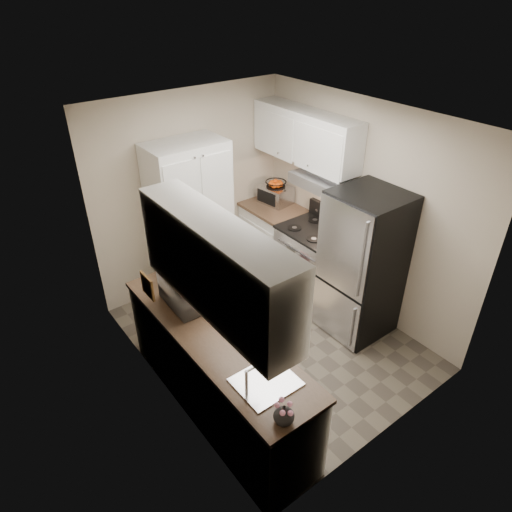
{
  "coord_description": "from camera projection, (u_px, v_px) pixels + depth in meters",
  "views": [
    {
      "loc": [
        -2.52,
        -3.04,
        3.58
      ],
      "look_at": [
        -0.1,
        0.15,
        1.08
      ],
      "focal_mm": 32.0,
      "sensor_mm": 36.0,
      "label": 1
    }
  ],
  "objects": [
    {
      "name": "ground",
      "position": [
        271.0,
        338.0,
        5.24
      ],
      "size": [
        3.2,
        3.2,
        0.0
      ],
      "primitive_type": "plane",
      "color": "#665B4C",
      "rests_on": "ground"
    },
    {
      "name": "room_shell",
      "position": [
        273.0,
        212.0,
        4.36
      ],
      "size": [
        2.64,
        3.24,
        2.52
      ],
      "color": "beige",
      "rests_on": "ground"
    },
    {
      "name": "pantry_cabinet",
      "position": [
        191.0,
        223.0,
        5.5
      ],
      "size": [
        0.9,
        0.55,
        2.0
      ],
      "primitive_type": "cube",
      "color": "white",
      "rests_on": "ground"
    },
    {
      "name": "base_cabinet_left",
      "position": [
        217.0,
        372.0,
        4.21
      ],
      "size": [
        0.6,
        2.3,
        0.88
      ],
      "primitive_type": "cube",
      "color": "white",
      "rests_on": "ground"
    },
    {
      "name": "countertop_left",
      "position": [
        215.0,
        334.0,
        3.97
      ],
      "size": [
        0.63,
        2.33,
        0.04
      ],
      "primitive_type": "cube",
      "color": "brown",
      "rests_on": "base_cabinet_left"
    },
    {
      "name": "base_cabinet_right",
      "position": [
        273.0,
        238.0,
        6.32
      ],
      "size": [
        0.6,
        0.8,
        0.88
      ],
      "primitive_type": "cube",
      "color": "white",
      "rests_on": "ground"
    },
    {
      "name": "countertop_right",
      "position": [
        274.0,
        208.0,
        6.08
      ],
      "size": [
        0.63,
        0.83,
        0.04
      ],
      "primitive_type": "cube",
      "color": "brown",
      "rests_on": "base_cabinet_right"
    },
    {
      "name": "electric_range",
      "position": [
        312.0,
        261.0,
        5.75
      ],
      "size": [
        0.71,
        0.78,
        1.13
      ],
      "color": "#B7B7BC",
      "rests_on": "ground"
    },
    {
      "name": "refrigerator",
      "position": [
        362.0,
        265.0,
        5.0
      ],
      "size": [
        0.7,
        0.72,
        1.7
      ],
      "primitive_type": "cube",
      "color": "#B7B7BC",
      "rests_on": "ground"
    },
    {
      "name": "microwave",
      "position": [
        187.0,
        291.0,
        4.23
      ],
      "size": [
        0.36,
        0.52,
        0.28
      ],
      "primitive_type": "imported",
      "rotation": [
        0.0,
        0.0,
        1.54
      ],
      "color": "#B6B7BB",
      "rests_on": "countertop_left"
    },
    {
      "name": "wine_bottle",
      "position": [
        164.0,
        271.0,
        4.49
      ],
      "size": [
        0.08,
        0.08,
        0.3
      ],
      "primitive_type": "cylinder",
      "color": "black",
      "rests_on": "countertop_left"
    },
    {
      "name": "flower_vase",
      "position": [
        284.0,
        414.0,
        3.13
      ],
      "size": [
        0.19,
        0.19,
        0.15
      ],
      "primitive_type": "imported",
      "rotation": [
        0.0,
        0.0,
        0.31
      ],
      "color": "white",
      "rests_on": "countertop_left"
    },
    {
      "name": "cutting_board",
      "position": [
        170.0,
        258.0,
        4.65
      ],
      "size": [
        0.12,
        0.27,
        0.34
      ],
      "primitive_type": "cube",
      "rotation": [
        0.0,
        0.0,
        0.37
      ],
      "color": "#398438",
      "rests_on": "countertop_left"
    },
    {
      "name": "toaster_oven",
      "position": [
        276.0,
        195.0,
        6.11
      ],
      "size": [
        0.38,
        0.45,
        0.24
      ],
      "primitive_type": "cube",
      "rotation": [
        0.0,
        0.0,
        0.15
      ],
      "color": "#AEAEB3",
      "rests_on": "countertop_right"
    },
    {
      "name": "fruit_basket",
      "position": [
        276.0,
        183.0,
        6.01
      ],
      "size": [
        0.28,
        0.28,
        0.12
      ],
      "primitive_type": null,
      "rotation": [
        0.0,
        0.0,
        -0.03
      ],
      "color": "#FD560C",
      "rests_on": "toaster_oven"
    },
    {
      "name": "kitchen_mat",
      "position": [
        254.0,
        312.0,
        5.62
      ],
      "size": [
        0.82,
        1.01,
        0.01
      ],
      "primitive_type": "cube",
      "rotation": [
        0.0,
        0.0,
        -0.37
      ],
      "color": "#D5B388",
      "rests_on": "ground"
    }
  ]
}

